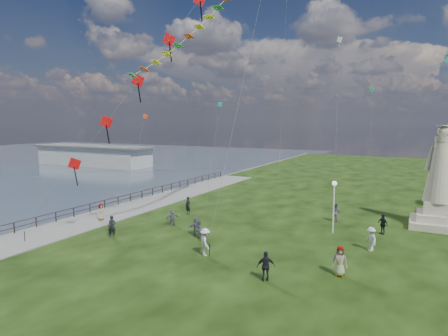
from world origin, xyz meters
The scene contains 18 objects.
waterfront centered at (-15.24, 8.99, -0.06)m, with size 200.00×200.00×1.51m.
pier_pavilion centered at (-52.00, 42.00, 1.84)m, with size 30.00×8.00×4.40m.
statue centered at (14.63, 18.57, 3.37)m, with size 4.40×4.40×8.93m.
lamppost centered at (6.86, 12.49, 3.17)m, with size 0.41×0.41×4.39m.
person_0 centered at (-8.60, 3.17, 0.87)m, with size 0.64×0.42×1.75m, color black.
person_1 centered at (-2.21, 5.94, 0.74)m, with size 0.72×0.45×1.49m, color #595960.
person_2 centered at (0.14, 3.03, 0.96)m, with size 1.24×0.64×1.92m, color silver.
person_3 centered at (5.38, 1.05, 0.89)m, with size 1.04×0.53×1.77m, color black.
person_4 centered at (9.03, 3.79, 0.91)m, with size 0.89×0.54×1.81m, color #595960.
person_5 centered at (-6.26, 8.13, 0.76)m, with size 1.41×0.61×1.52m, color #595960.
person_6 centered at (-7.30, 12.27, 0.90)m, with size 0.65×0.43×1.79m, color black.
person_7 centered at (6.29, 16.36, 0.89)m, with size 0.87×0.53×1.78m, color #595960.
person_8 centered at (10.16, 9.35, 0.87)m, with size 1.12×0.58×1.73m, color silver.
person_9 centered at (10.54, 14.13, 0.84)m, with size 0.99×0.51×1.69m, color black.
person_10 centered at (-13.10, 6.36, 0.77)m, with size 0.76×0.46×1.55m, color #595960.
person_11 centered at (-2.87, 6.62, 0.78)m, with size 1.45×0.63×1.56m, color #595960.
red_kite_train centered at (-7.05, 4.58, 11.92)m, with size 10.80×9.35×19.31m.
small_kites centered at (0.39, 22.81, 12.77)m, with size 31.88×18.65×26.39m.
Camera 1 is at (12.87, -18.47, 9.15)m, focal length 30.00 mm.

